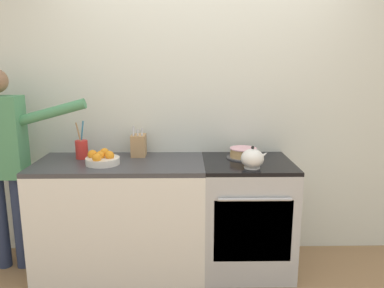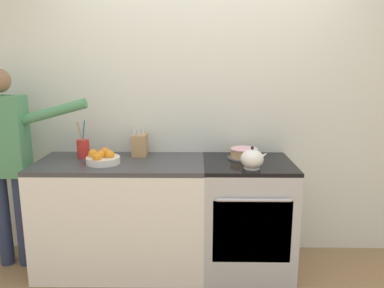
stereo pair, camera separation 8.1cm
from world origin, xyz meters
name	(u,v)px [view 1 (the left image)]	position (x,y,z in m)	size (l,w,h in m)	color
ground_plane	(207,288)	(0.00, 0.00, 0.00)	(16.00, 16.00, 0.00)	#93704C
wall_back	(204,107)	(0.00, 0.68, 1.30)	(8.00, 0.04, 2.60)	silver
counter_cabinet	(122,216)	(-0.69, 0.33, 0.45)	(1.33, 0.66, 0.91)	white
stove_range	(246,215)	(0.33, 0.33, 0.45)	(0.70, 0.69, 0.91)	#B7BABF
layer_cake	(243,153)	(0.31, 0.44, 0.95)	(0.27, 0.27, 0.09)	#4C4C51
tea_kettle	(253,159)	(0.34, 0.14, 0.98)	(0.21, 0.17, 0.17)	white
knife_block	(139,145)	(-0.56, 0.53, 1.00)	(0.12, 0.16, 0.26)	tan
utensil_crock	(82,149)	(-1.01, 0.44, 0.99)	(0.10, 0.10, 0.31)	red
fruit_bowl	(102,159)	(-0.81, 0.26, 0.95)	(0.26, 0.26, 0.11)	silver
person_baker	(4,153)	(-1.60, 0.35, 0.98)	(0.93, 0.20, 1.63)	#283351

